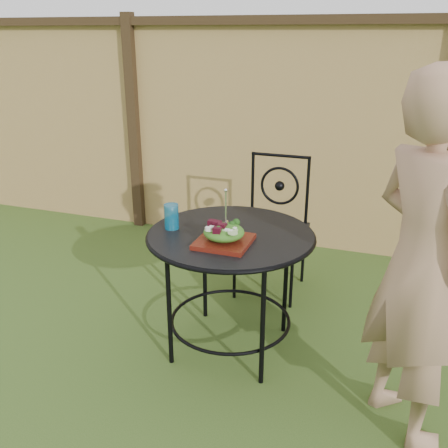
% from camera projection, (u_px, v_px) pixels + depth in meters
% --- Properties ---
extents(ground, '(60.00, 60.00, 0.00)m').
position_uv_depth(ground, '(165.00, 397.00, 2.55)').
color(ground, '#2D4C18').
rests_on(ground, ground).
extents(fence, '(8.00, 0.12, 1.90)m').
position_uv_depth(fence, '(276.00, 135.00, 4.13)').
color(fence, tan).
rests_on(fence, ground).
extents(patio_table, '(0.92, 0.92, 0.72)m').
position_uv_depth(patio_table, '(231.00, 256.00, 2.76)').
color(patio_table, black).
rests_on(patio_table, ground).
extents(patio_chair, '(0.46, 0.46, 0.95)m').
position_uv_depth(patio_chair, '(273.00, 222.00, 3.49)').
color(patio_chair, black).
rests_on(patio_chair, ground).
extents(diner, '(0.68, 0.72, 1.65)m').
position_uv_depth(diner, '(422.00, 266.00, 2.09)').
color(diner, '#A57B5E').
rests_on(diner, ground).
extents(salad_plate, '(0.27, 0.27, 0.02)m').
position_uv_depth(salad_plate, '(224.00, 242.00, 2.57)').
color(salad_plate, '#4A0A0B').
rests_on(salad_plate, patio_table).
extents(salad, '(0.21, 0.21, 0.08)m').
position_uv_depth(salad, '(224.00, 232.00, 2.55)').
color(salad, '#235614').
rests_on(salad, salad_plate).
extents(fork, '(0.01, 0.01, 0.18)m').
position_uv_depth(fork, '(226.00, 208.00, 2.50)').
color(fork, silver).
rests_on(fork, salad).
extents(drinking_glass, '(0.08, 0.08, 0.14)m').
position_uv_depth(drinking_glass, '(171.00, 217.00, 2.75)').
color(drinking_glass, '#0B5B80').
rests_on(drinking_glass, patio_table).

